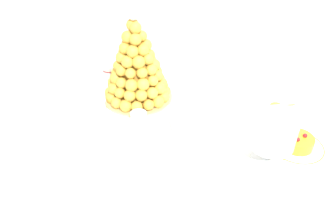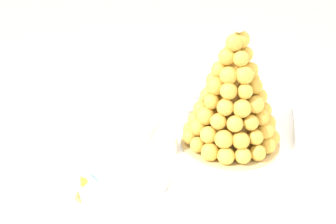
{
  "view_description": "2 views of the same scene",
  "coord_description": "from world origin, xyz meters",
  "px_view_note": "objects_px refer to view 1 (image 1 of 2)",
  "views": [
    {
      "loc": [
        0.4,
        -0.89,
        1.43
      ],
      "look_at": [
        0.09,
        -0.06,
        0.82
      ],
      "focal_mm": 35.39,
      "sensor_mm": 36.0,
      "label": 1
    },
    {
      "loc": [
        0.95,
        0.16,
        1.4
      ],
      "look_at": [
        0.02,
        -0.05,
        0.87
      ],
      "focal_mm": 48.19,
      "sensor_mm": 36.0,
      "label": 2
    }
  ],
  "objects_px": {
    "serving_tray": "(133,101)",
    "dessert_cup_mid_left": "(97,107)",
    "macaron_goblet": "(275,124)",
    "fruit_tart_plate": "(297,144)",
    "croquembouche": "(137,66)",
    "dessert_cup_mid_right": "(181,126)",
    "dessert_cup_centre": "(139,119)",
    "wine_glass": "(109,64)",
    "creme_brulee_ramekin": "(78,88)",
    "dessert_cup_left": "(57,100)"
  },
  "relations": [
    {
      "from": "serving_tray",
      "to": "croquembouche",
      "type": "bearing_deg",
      "value": 57.14
    },
    {
      "from": "serving_tray",
      "to": "macaron_goblet",
      "type": "height_order",
      "value": "macaron_goblet"
    },
    {
      "from": "croquembouche",
      "to": "dessert_cup_centre",
      "type": "relative_size",
      "value": 6.17
    },
    {
      "from": "dessert_cup_centre",
      "to": "creme_brulee_ramekin",
      "type": "height_order",
      "value": "dessert_cup_centre"
    },
    {
      "from": "dessert_cup_left",
      "to": "dessert_cup_mid_left",
      "type": "relative_size",
      "value": 0.98
    },
    {
      "from": "dessert_cup_left",
      "to": "dessert_cup_mid_right",
      "type": "height_order",
      "value": "dessert_cup_mid_right"
    },
    {
      "from": "serving_tray",
      "to": "fruit_tart_plate",
      "type": "distance_m",
      "value": 0.61
    },
    {
      "from": "serving_tray",
      "to": "dessert_cup_left",
      "type": "distance_m",
      "value": 0.28
    },
    {
      "from": "creme_brulee_ramekin",
      "to": "wine_glass",
      "type": "xyz_separation_m",
      "value": [
        0.11,
        0.08,
        0.09
      ]
    },
    {
      "from": "macaron_goblet",
      "to": "fruit_tart_plate",
      "type": "distance_m",
      "value": 0.17
    },
    {
      "from": "fruit_tart_plate",
      "to": "wine_glass",
      "type": "relative_size",
      "value": 1.14
    },
    {
      "from": "wine_glass",
      "to": "serving_tray",
      "type": "bearing_deg",
      "value": -28.35
    },
    {
      "from": "dessert_cup_mid_right",
      "to": "wine_glass",
      "type": "distance_m",
      "value": 0.42
    },
    {
      "from": "dessert_cup_left",
      "to": "fruit_tart_plate",
      "type": "distance_m",
      "value": 0.86
    },
    {
      "from": "croquembouche",
      "to": "creme_brulee_ramekin",
      "type": "xyz_separation_m",
      "value": [
        -0.25,
        -0.04,
        -0.12
      ]
    },
    {
      "from": "dessert_cup_left",
      "to": "wine_glass",
      "type": "relative_size",
      "value": 0.4
    },
    {
      "from": "croquembouche",
      "to": "dessert_cup_left",
      "type": "relative_size",
      "value": 5.56
    },
    {
      "from": "creme_brulee_ramekin",
      "to": "croquembouche",
      "type": "bearing_deg",
      "value": 8.43
    },
    {
      "from": "dessert_cup_mid_left",
      "to": "macaron_goblet",
      "type": "xyz_separation_m",
      "value": [
        0.61,
        -0.04,
        0.11
      ]
    },
    {
      "from": "dessert_cup_mid_left",
      "to": "fruit_tart_plate",
      "type": "height_order",
      "value": "same"
    },
    {
      "from": "serving_tray",
      "to": "dessert_cup_mid_left",
      "type": "xyz_separation_m",
      "value": [
        -0.09,
        -0.11,
        0.02
      ]
    },
    {
      "from": "croquembouche",
      "to": "dessert_cup_mid_right",
      "type": "distance_m",
      "value": 0.29
    },
    {
      "from": "creme_brulee_ramekin",
      "to": "serving_tray",
      "type": "bearing_deg",
      "value": 3.51
    },
    {
      "from": "serving_tray",
      "to": "croquembouche",
      "type": "height_order",
      "value": "croquembouche"
    },
    {
      "from": "dessert_cup_left",
      "to": "creme_brulee_ramekin",
      "type": "bearing_deg",
      "value": 84.33
    },
    {
      "from": "serving_tray",
      "to": "dessert_cup_centre",
      "type": "relative_size",
      "value": 11.44
    },
    {
      "from": "dessert_cup_centre",
      "to": "fruit_tart_plate",
      "type": "relative_size",
      "value": 0.31
    },
    {
      "from": "dessert_cup_left",
      "to": "creme_brulee_ramekin",
      "type": "height_order",
      "value": "dessert_cup_left"
    },
    {
      "from": "macaron_goblet",
      "to": "creme_brulee_ramekin",
      "type": "bearing_deg",
      "value": 169.58
    },
    {
      "from": "dessert_cup_mid_left",
      "to": "macaron_goblet",
      "type": "bearing_deg",
      "value": -3.82
    },
    {
      "from": "dessert_cup_centre",
      "to": "dessert_cup_mid_left",
      "type": "bearing_deg",
      "value": 173.02
    },
    {
      "from": "croquembouche",
      "to": "creme_brulee_ramekin",
      "type": "bearing_deg",
      "value": -171.57
    },
    {
      "from": "dessert_cup_mid_right",
      "to": "creme_brulee_ramekin",
      "type": "height_order",
      "value": "dessert_cup_mid_right"
    },
    {
      "from": "dessert_cup_centre",
      "to": "serving_tray",
      "type": "bearing_deg",
      "value": 123.14
    },
    {
      "from": "dessert_cup_mid_left",
      "to": "dessert_cup_mid_right",
      "type": "distance_m",
      "value": 0.33
    },
    {
      "from": "dessert_cup_centre",
      "to": "dessert_cup_mid_right",
      "type": "relative_size",
      "value": 0.95
    },
    {
      "from": "serving_tray",
      "to": "dessert_cup_centre",
      "type": "xyz_separation_m",
      "value": [
        0.09,
        -0.13,
        0.02
      ]
    },
    {
      "from": "croquembouche",
      "to": "dessert_cup_mid_left",
      "type": "xyz_separation_m",
      "value": [
        -0.1,
        -0.14,
        -0.12
      ]
    },
    {
      "from": "dessert_cup_left",
      "to": "dessert_cup_mid_left",
      "type": "bearing_deg",
      "value": 7.43
    },
    {
      "from": "dessert_cup_centre",
      "to": "dessert_cup_mid_right",
      "type": "height_order",
      "value": "dessert_cup_mid_right"
    },
    {
      "from": "wine_glass",
      "to": "dessert_cup_mid_left",
      "type": "bearing_deg",
      "value": -77.73
    },
    {
      "from": "serving_tray",
      "to": "dessert_cup_mid_right",
      "type": "bearing_deg",
      "value": -28.3
    },
    {
      "from": "serving_tray",
      "to": "fruit_tart_plate",
      "type": "xyz_separation_m",
      "value": [
        0.61,
        -0.07,
        0.01
      ]
    },
    {
      "from": "macaron_goblet",
      "to": "dessert_cup_mid_right",
      "type": "bearing_deg",
      "value": 174.84
    },
    {
      "from": "macaron_goblet",
      "to": "croquembouche",
      "type": "bearing_deg",
      "value": 160.95
    },
    {
      "from": "croquembouche",
      "to": "dessert_cup_mid_right",
      "type": "bearing_deg",
      "value": -33.98
    },
    {
      "from": "dessert_cup_mid_right",
      "to": "wine_glass",
      "type": "height_order",
      "value": "wine_glass"
    },
    {
      "from": "wine_glass",
      "to": "fruit_tart_plate",
      "type": "bearing_deg",
      "value": -10.32
    },
    {
      "from": "dessert_cup_mid_left",
      "to": "wine_glass",
      "type": "height_order",
      "value": "wine_glass"
    },
    {
      "from": "creme_brulee_ramekin",
      "to": "macaron_goblet",
      "type": "distance_m",
      "value": 0.78
    }
  ]
}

